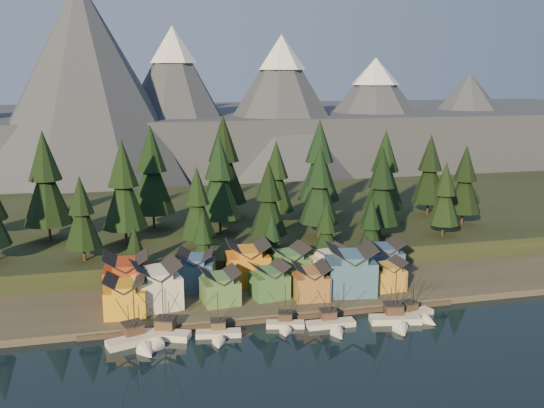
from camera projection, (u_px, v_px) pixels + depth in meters
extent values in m
plane|color=black|center=(297.00, 353.00, 112.18)|extent=(500.00, 500.00, 0.00)
cube|color=#3C372C|center=(252.00, 279.00, 149.99)|extent=(400.00, 50.00, 1.50)
cube|color=black|center=(221.00, 222.00, 196.96)|extent=(420.00, 100.00, 6.00)
cube|color=#453B31|center=(275.00, 316.00, 127.74)|extent=(80.00, 4.00, 1.00)
cube|color=#49505E|center=(179.00, 137.00, 336.75)|extent=(560.00, 160.00, 30.00)
cone|color=#49505E|center=(84.00, 85.00, 262.99)|extent=(100.00, 100.00, 90.00)
cone|color=#49505E|center=(175.00, 103.00, 291.22)|extent=(80.00, 80.00, 72.00)
cone|color=white|center=(173.00, 44.00, 285.35)|extent=(22.40, 22.40, 17.28)
cone|color=#49505E|center=(281.00, 107.00, 291.78)|extent=(84.00, 84.00, 68.00)
cone|color=white|center=(281.00, 52.00, 286.23)|extent=(23.52, 23.52, 16.32)
cone|color=#49505E|center=(374.00, 114.00, 320.71)|extent=(92.00, 92.00, 58.00)
cone|color=white|center=(376.00, 71.00, 315.98)|extent=(25.76, 25.76, 13.92)
cone|color=#49505E|center=(467.00, 118.00, 342.98)|extent=(88.00, 88.00, 50.00)
cube|color=beige|center=(137.00, 341.00, 116.17)|extent=(11.90, 6.73, 1.82)
cone|color=beige|center=(148.00, 354.00, 110.96)|extent=(4.43, 4.75, 3.40)
cube|color=black|center=(137.00, 344.00, 116.32)|extent=(12.18, 6.87, 0.40)
cube|color=#4F342A|center=(133.00, 329.00, 117.53)|extent=(4.50, 4.35, 2.04)
cube|color=#262424|center=(132.00, 323.00, 117.29)|extent=(4.78, 4.64, 0.23)
cylinder|color=black|center=(134.00, 311.00, 115.47)|extent=(0.20, 0.20, 10.21)
cylinder|color=black|center=(128.00, 317.00, 119.16)|extent=(0.16, 0.16, 4.99)
cube|color=silver|center=(163.00, 336.00, 118.32)|extent=(11.07, 7.03, 1.83)
cone|color=silver|center=(153.00, 349.00, 112.72)|extent=(4.50, 4.60, 3.42)
cube|color=black|center=(163.00, 339.00, 118.47)|extent=(11.33, 7.18, 0.40)
cube|color=brown|center=(166.00, 324.00, 119.81)|extent=(4.65, 4.52, 2.05)
cube|color=#262424|center=(165.00, 318.00, 119.56)|extent=(4.94, 4.81, 0.23)
cylinder|color=black|center=(163.00, 306.00, 117.66)|extent=(0.21, 0.21, 10.27)
cylinder|color=black|center=(169.00, 312.00, 121.58)|extent=(0.16, 0.16, 5.02)
cube|color=beige|center=(218.00, 334.00, 119.29)|extent=(9.15, 3.87, 1.43)
cone|color=beige|center=(219.00, 345.00, 114.56)|extent=(3.07, 3.37, 2.68)
cube|color=black|center=(218.00, 337.00, 119.40)|extent=(9.37, 3.95, 0.31)
cube|color=brown|center=(218.00, 325.00, 120.57)|extent=(3.20, 3.05, 1.61)
cube|color=#262424|center=(218.00, 320.00, 120.38)|extent=(3.40, 3.25, 0.18)
cylinder|color=black|center=(218.00, 311.00, 118.81)|extent=(0.16, 0.16, 8.03)
cylinder|color=black|center=(218.00, 315.00, 122.09)|extent=(0.12, 0.12, 3.93)
cube|color=beige|center=(285.00, 325.00, 123.62)|extent=(8.16, 4.40, 1.39)
cone|color=beige|center=(286.00, 334.00, 119.46)|extent=(3.17, 3.20, 2.61)
cube|color=black|center=(285.00, 328.00, 123.73)|extent=(8.35, 4.49, 0.30)
cube|color=#433023|center=(285.00, 316.00, 124.72)|extent=(3.33, 3.20, 1.57)
cube|color=#262424|center=(285.00, 312.00, 124.53)|extent=(3.54, 3.42, 0.17)
cylinder|color=black|center=(285.00, 303.00, 123.10)|extent=(0.16, 0.16, 7.83)
cylinder|color=black|center=(285.00, 308.00, 126.03)|extent=(0.12, 0.12, 3.83)
cube|color=beige|center=(331.00, 325.00, 123.81)|extent=(10.03, 2.98, 1.53)
cone|color=beige|center=(339.00, 336.00, 118.59)|extent=(2.91, 3.45, 2.88)
cube|color=black|center=(331.00, 327.00, 123.93)|extent=(10.28, 3.03, 0.34)
cube|color=#4F352A|center=(328.00, 314.00, 125.23)|extent=(3.10, 2.91, 1.73)
cube|color=#262424|center=(328.00, 310.00, 125.03)|extent=(3.29, 3.10, 0.19)
cylinder|color=black|center=(330.00, 300.00, 123.31)|extent=(0.17, 0.17, 8.63)
cylinder|color=black|center=(325.00, 305.00, 126.92)|extent=(0.13, 0.13, 4.22)
cube|color=beige|center=(395.00, 321.00, 125.68)|extent=(10.97, 5.32, 1.82)
cone|color=beige|center=(402.00, 332.00, 120.05)|extent=(4.03, 4.17, 3.42)
cube|color=black|center=(395.00, 324.00, 125.83)|extent=(11.24, 5.42, 0.40)
cube|color=#473126|center=(393.00, 309.00, 127.18)|extent=(4.22, 4.04, 2.05)
cube|color=#262424|center=(393.00, 304.00, 126.93)|extent=(4.48, 4.30, 0.23)
cylinder|color=black|center=(396.00, 292.00, 125.02)|extent=(0.20, 0.20, 10.25)
cylinder|color=black|center=(391.00, 298.00, 128.96)|extent=(0.16, 0.16, 5.01)
cube|color=beige|center=(414.00, 315.00, 128.86)|extent=(9.29, 5.23, 1.47)
cone|color=beige|center=(431.00, 323.00, 124.77)|extent=(3.52, 3.70, 2.75)
cube|color=black|center=(414.00, 317.00, 128.97)|extent=(9.51, 5.34, 0.32)
cube|color=#4B3A28|center=(409.00, 306.00, 129.91)|extent=(3.61, 3.49, 1.65)
cube|color=#262424|center=(409.00, 302.00, 129.72)|extent=(3.84, 3.72, 0.18)
cylinder|color=black|center=(413.00, 293.00, 128.28)|extent=(0.17, 0.17, 8.25)
cylinder|color=black|center=(403.00, 298.00, 131.18)|extent=(0.13, 0.13, 4.04)
cube|color=gold|center=(126.00, 301.00, 125.48)|extent=(9.17, 8.25, 5.77)
cube|color=gold|center=(125.00, 286.00, 124.73)|extent=(5.40, 7.67, 1.18)
cube|color=silver|center=(157.00, 291.00, 129.49)|extent=(11.03, 10.16, 7.01)
cube|color=silver|center=(156.00, 273.00, 128.59)|extent=(6.70, 9.24, 1.36)
cube|color=#4B733E|center=(220.00, 291.00, 131.99)|extent=(8.40, 7.93, 5.18)
cube|color=#4B733E|center=(220.00, 278.00, 131.32)|extent=(4.90, 7.47, 1.09)
cube|color=#3B6D3B|center=(269.00, 285.00, 135.35)|extent=(8.63, 7.89, 5.38)
cube|color=#3B6D3B|center=(269.00, 272.00, 134.66)|extent=(5.22, 7.19, 1.07)
cube|color=olive|center=(311.00, 286.00, 135.03)|extent=(8.12, 8.12, 5.42)
cube|color=olive|center=(311.00, 272.00, 134.34)|extent=(4.71, 7.72, 1.07)
cube|color=#365D80|center=(350.00, 276.00, 137.78)|extent=(11.88, 10.48, 7.84)
cube|color=#365D80|center=(351.00, 257.00, 136.79)|extent=(7.12, 9.57, 1.50)
cube|color=gold|center=(387.00, 279.00, 140.57)|extent=(7.28, 6.42, 4.87)
cube|color=gold|center=(388.00, 267.00, 139.94)|extent=(4.09, 6.20, 1.00)
cube|color=#943317|center=(127.00, 283.00, 133.74)|extent=(10.01, 8.99, 7.50)
cube|color=#943317|center=(126.00, 264.00, 132.80)|extent=(5.67, 8.63, 1.36)
cube|color=#35527D|center=(196.00, 275.00, 140.29)|extent=(9.77, 9.39, 6.67)
cube|color=#35527D|center=(196.00, 259.00, 139.46)|extent=(6.14, 8.38, 1.15)
cube|color=orange|center=(248.00, 269.00, 143.94)|extent=(9.87, 8.46, 7.24)
cube|color=orange|center=(248.00, 251.00, 143.02)|extent=(5.52, 8.18, 1.36)
cube|color=#407743|center=(288.00, 270.00, 144.58)|extent=(9.95, 8.62, 6.33)
cube|color=#407743|center=(288.00, 255.00, 143.77)|extent=(5.94, 7.88, 1.26)
cube|color=silver|center=(328.00, 269.00, 144.96)|extent=(9.22, 8.51, 6.22)
cube|color=silver|center=(328.00, 255.00, 144.17)|extent=(5.66, 7.68, 1.12)
cube|color=#314B75|center=(384.00, 263.00, 149.14)|extent=(8.84, 8.38, 6.62)
cube|color=#314B75|center=(384.00, 248.00, 148.31)|extent=(5.18, 7.88, 1.14)
cylinder|color=#332319|center=(50.00, 232.00, 163.35)|extent=(0.70, 0.70, 5.28)
cone|color=black|center=(46.00, 190.00, 160.89)|extent=(12.92, 12.92, 18.20)
cone|color=black|center=(44.00, 155.00, 158.87)|extent=(8.81, 8.81, 13.21)
cylinder|color=#332319|center=(84.00, 253.00, 146.84)|extent=(0.70, 0.70, 3.68)
cone|color=black|center=(82.00, 221.00, 145.13)|extent=(9.00, 9.00, 12.69)
cone|color=black|center=(80.00, 195.00, 143.72)|extent=(6.14, 6.14, 9.21)
cylinder|color=#332319|center=(126.00, 235.00, 160.40)|extent=(0.70, 0.70, 4.95)
cone|color=black|center=(124.00, 196.00, 158.10)|extent=(12.10, 12.10, 17.05)
cone|color=black|center=(122.00, 162.00, 156.21)|extent=(8.25, 8.25, 12.38)
cylinder|color=#332319|center=(154.00, 220.00, 176.44)|extent=(0.70, 0.70, 5.34)
cone|color=black|center=(152.00, 181.00, 173.96)|extent=(13.04, 13.04, 18.38)
cone|color=black|center=(151.00, 148.00, 171.92)|extent=(8.89, 8.89, 13.34)
cylinder|color=#332319|center=(199.00, 243.00, 155.18)|extent=(0.70, 0.70, 3.83)
cone|color=black|center=(198.00, 212.00, 153.40)|extent=(9.35, 9.35, 13.18)
cone|color=black|center=(197.00, 185.00, 151.93)|extent=(6.38, 6.38, 9.57)
cylinder|color=#332319|center=(220.00, 225.00, 171.13)|extent=(0.70, 0.70, 4.95)
cone|color=black|center=(220.00, 188.00, 168.83)|extent=(12.11, 12.11, 17.06)
cone|color=black|center=(219.00, 157.00, 166.94)|extent=(8.26, 8.26, 12.38)
cylinder|color=#332319|center=(269.00, 240.00, 157.40)|extent=(0.70, 0.70, 4.04)
cone|color=black|center=(268.00, 208.00, 155.52)|extent=(9.88, 9.88, 13.92)
cone|color=black|center=(268.00, 180.00, 153.98)|extent=(6.74, 6.74, 10.10)
cylinder|color=#332319|center=(276.00, 217.00, 181.98)|extent=(0.70, 0.70, 4.42)
cone|color=black|center=(276.00, 186.00, 179.93)|extent=(10.80, 10.80, 15.21)
cone|color=black|center=(276.00, 159.00, 178.24)|extent=(7.36, 7.36, 11.04)
cylinder|color=#332319|center=(319.00, 229.00, 167.68)|extent=(0.70, 0.70, 4.52)
cone|color=black|center=(319.00, 195.00, 165.58)|extent=(11.04, 11.04, 15.55)
cone|color=black|center=(320.00, 166.00, 163.85)|extent=(7.53, 7.53, 11.29)
cylinder|color=#332319|center=(319.00, 207.00, 193.16)|extent=(0.70, 0.70, 5.37)
cone|color=black|center=(319.00, 171.00, 190.66)|extent=(13.12, 13.12, 18.49)
cone|color=black|center=(320.00, 141.00, 188.61)|extent=(8.95, 8.95, 13.42)
cylinder|color=#332319|center=(380.00, 230.00, 166.62)|extent=(0.70, 0.70, 4.47)
cone|color=black|center=(381.00, 196.00, 164.55)|extent=(10.92, 10.92, 15.39)
cone|color=black|center=(382.00, 167.00, 162.84)|extent=(7.45, 7.45, 11.17)
cylinder|color=#332319|center=(383.00, 215.00, 183.60)|extent=(0.70, 0.70, 4.96)
cone|color=black|center=(384.00, 180.00, 181.29)|extent=(12.12, 12.12, 17.07)
cone|color=black|center=(386.00, 151.00, 179.40)|extent=(8.26, 8.26, 12.39)
cylinder|color=#332319|center=(443.00, 229.00, 168.96)|extent=(0.70, 0.70, 3.67)
cone|color=black|center=(444.00, 202.00, 167.25)|extent=(8.98, 8.98, 12.65)
cone|color=black|center=(446.00, 178.00, 165.85)|extent=(6.12, 6.12, 9.18)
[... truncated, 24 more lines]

